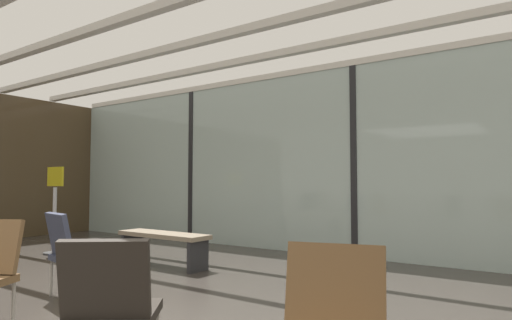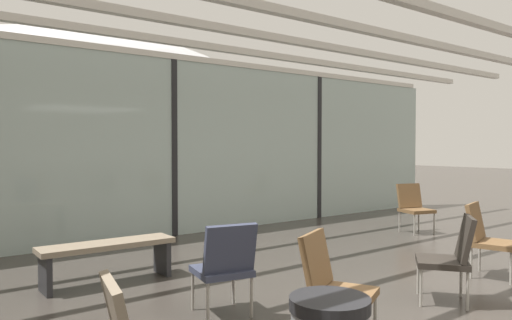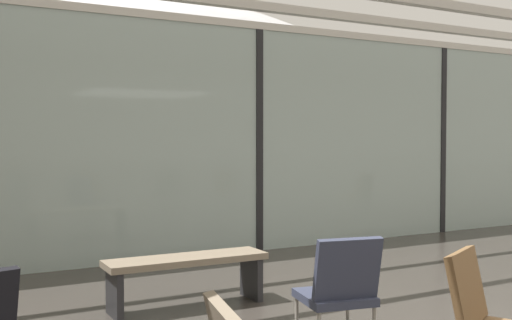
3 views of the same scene
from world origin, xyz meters
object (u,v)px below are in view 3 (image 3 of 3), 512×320
(lounge_chair_3, at_px, (340,287))
(waiting_bench, at_px, (187,268))
(parked_airplane, at_px, (152,106))
(lounge_chair_7, at_px, (488,316))

(lounge_chair_3, relative_size, waiting_bench, 0.58)
(parked_airplane, bearing_deg, lounge_chair_7, -97.48)
(lounge_chair_7, xyz_separation_m, waiting_bench, (-0.80, 2.71, -0.13))
(parked_airplane, distance_m, waiting_bench, 7.32)
(lounge_chair_3, bearing_deg, parked_airplane, -89.05)
(lounge_chair_3, distance_m, waiting_bench, 1.77)
(parked_airplane, distance_m, lounge_chair_7, 9.72)
(lounge_chair_3, xyz_separation_m, lounge_chair_7, (0.34, -1.00, 0.00))
(parked_airplane, bearing_deg, lounge_chair_3, -100.57)
(parked_airplane, distance_m, lounge_chair_3, 8.80)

